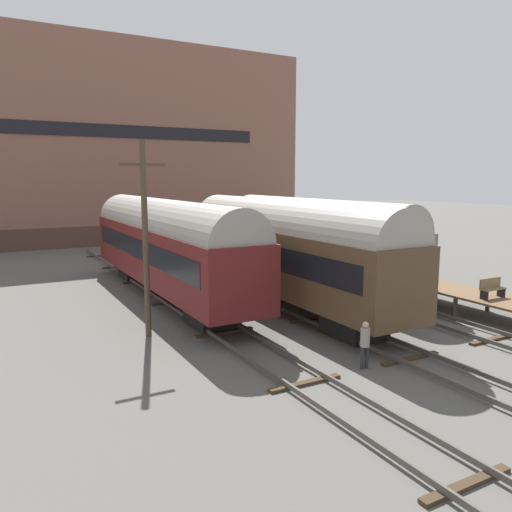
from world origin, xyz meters
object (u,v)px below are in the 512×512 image
(bench, at_px, (492,287))
(person_worker, at_px, (365,341))
(train_car_grey, at_px, (313,236))
(train_car_maroon, at_px, (165,242))
(utility_pole, at_px, (145,237))
(train_car_brown, at_px, (285,247))

(bench, xyz_separation_m, person_worker, (-9.07, -1.86, -0.53))
(train_car_grey, height_order, bench, train_car_grey)
(person_worker, bearing_deg, bench, 11.60)
(train_car_maroon, relative_size, bench, 13.49)
(bench, relative_size, utility_pole, 0.18)
(train_car_maroon, relative_size, train_car_grey, 1.14)
(train_car_maroon, height_order, train_car_grey, train_car_maroon)
(train_car_grey, relative_size, person_worker, 9.95)
(bench, xyz_separation_m, utility_pole, (-14.48, 5.16, 2.60))
(utility_pole, bearing_deg, person_worker, -52.37)
(train_car_brown, xyz_separation_m, train_car_grey, (4.53, 4.09, -0.11))
(train_car_brown, bearing_deg, train_car_maroon, 132.38)
(train_car_brown, relative_size, train_car_grey, 1.00)
(utility_pole, bearing_deg, bench, -19.62)
(train_car_grey, xyz_separation_m, utility_pole, (-11.96, -5.42, 1.15))
(train_car_brown, height_order, person_worker, train_car_brown)
(bench, bearing_deg, utility_pole, 160.38)
(train_car_grey, height_order, person_worker, train_car_grey)
(train_car_maroon, xyz_separation_m, utility_pole, (-2.89, -6.30, 1.09))
(train_car_brown, bearing_deg, bench, -42.62)
(train_car_grey, bearing_deg, train_car_maroon, 174.45)
(train_car_grey, distance_m, utility_pole, 13.18)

